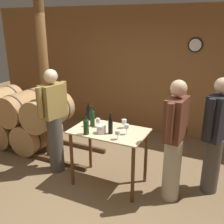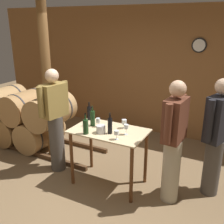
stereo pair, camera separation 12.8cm
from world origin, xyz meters
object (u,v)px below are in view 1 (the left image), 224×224
(wine_glass_near_left, at_px, (98,121))
(wine_glass_far_side, at_px, (127,127))
(wine_bottle_center, at_px, (86,127))
(wine_bottle_right, at_px, (110,125))
(person_visitor_with_scarf, at_px, (54,120))
(person_host, at_px, (216,135))
(ice_bucket, at_px, (101,129))
(wine_bottle_left, at_px, (92,118))
(person_visitor_bearded, at_px, (174,140))
(wine_glass_near_right, at_px, (118,133))
(wooden_post, at_px, (45,85))
(wine_glass_near_center, at_px, (124,122))
(wine_bottle_far_left, at_px, (88,113))

(wine_glass_near_left, height_order, wine_glass_far_side, wine_glass_far_side)
(wine_bottle_center, xyz_separation_m, wine_bottle_right, (0.29, 0.17, 0.01))
(wine_bottle_right, distance_m, person_visitor_with_scarf, 1.03)
(person_host, bearing_deg, ice_bucket, -157.98)
(wine_bottle_right, bearing_deg, wine_bottle_center, -150.43)
(wine_bottle_left, distance_m, wine_glass_far_side, 0.59)
(person_visitor_bearded, bearing_deg, wine_bottle_left, 179.74)
(wine_bottle_center, xyz_separation_m, wine_glass_near_left, (0.02, 0.31, -0.02))
(wine_glass_near_right, height_order, person_visitor_bearded, person_visitor_bearded)
(wooden_post, distance_m, wine_bottle_left, 1.13)
(wine_bottle_left, relative_size, wine_glass_near_right, 2.41)
(wine_bottle_center, relative_size, person_host, 0.18)
(wine_glass_near_left, bearing_deg, wine_bottle_left, -178.99)
(wine_bottle_right, bearing_deg, wine_glass_near_left, 152.83)
(wooden_post, xyz_separation_m, wine_glass_near_left, (1.14, -0.25, -0.38))
(wine_bottle_right, xyz_separation_m, wine_glass_far_side, (0.22, 0.07, -0.01))
(wine_glass_near_center, relative_size, ice_bucket, 1.03)
(wine_glass_near_left, distance_m, ice_bucket, 0.24)
(wine_bottle_center, bearing_deg, wooden_post, 153.67)
(wine_glass_far_side, distance_m, person_visitor_with_scarf, 1.24)
(wine_bottle_far_left, bearing_deg, person_host, 6.73)
(wine_glass_near_left, relative_size, person_visitor_with_scarf, 0.08)
(wine_bottle_left, height_order, wine_glass_near_right, wine_bottle_left)
(wine_bottle_left, distance_m, person_host, 1.76)
(person_visitor_bearded, bearing_deg, wine_glass_near_center, 170.31)
(wooden_post, relative_size, wine_bottle_right, 8.85)
(person_visitor_bearded, bearing_deg, wine_glass_near_right, -158.95)
(wine_bottle_center, height_order, person_visitor_with_scarf, person_visitor_with_scarf)
(wine_glass_far_side, height_order, ice_bucket, wine_glass_far_side)
(wine_bottle_left, bearing_deg, wine_glass_near_left, 1.01)
(wine_bottle_center, bearing_deg, person_host, 23.70)
(person_visitor_with_scarf, bearing_deg, person_host, 11.83)
(wooden_post, height_order, wine_bottle_left, wooden_post)
(wine_glass_near_center, bearing_deg, person_visitor_bearded, -9.69)
(wine_bottle_left, xyz_separation_m, person_host, (1.71, 0.41, -0.11))
(wine_bottle_center, relative_size, wine_bottle_right, 1.00)
(person_visitor_with_scarf, height_order, person_visitor_bearded, person_visitor_with_scarf)
(wine_bottle_far_left, height_order, wine_glass_far_side, wine_bottle_far_left)
(wine_glass_far_side, height_order, person_visitor_with_scarf, person_visitor_with_scarf)
(wooden_post, height_order, wine_glass_near_right, wooden_post)
(person_visitor_with_scarf, bearing_deg, wine_bottle_far_left, 29.86)
(person_visitor_bearded, bearing_deg, wine_bottle_right, -171.27)
(wooden_post, xyz_separation_m, person_host, (2.76, 0.17, -0.45))
(wine_bottle_center, bearing_deg, wine_bottle_far_left, 117.07)
(wine_bottle_left, height_order, ice_bucket, wine_bottle_left)
(wine_bottle_far_left, relative_size, wine_bottle_right, 0.96)
(wine_bottle_left, distance_m, wine_glass_near_right, 0.61)
(wine_bottle_center, relative_size, wine_glass_far_side, 2.04)
(person_visitor_with_scarf, bearing_deg, person_visitor_bearded, 2.31)
(wine_bottle_right, distance_m, person_host, 1.46)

